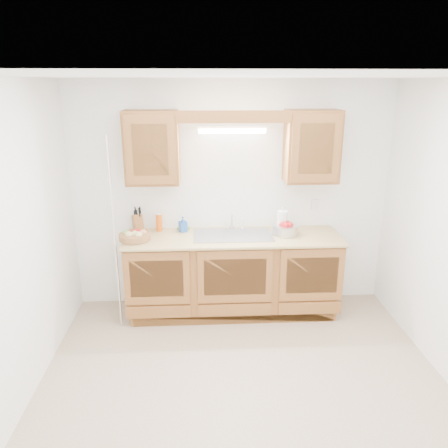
{
  "coord_description": "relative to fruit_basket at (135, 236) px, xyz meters",
  "views": [
    {
      "loc": [
        -0.33,
        -3.2,
        2.45
      ],
      "look_at": [
        -0.12,
        0.85,
        1.14
      ],
      "focal_mm": 35.0,
      "sensor_mm": 36.0,
      "label": 1
    }
  ],
  "objects": [
    {
      "name": "soap_bottle",
      "position": [
        0.49,
        0.24,
        0.04
      ],
      "size": [
        0.1,
        0.1,
        0.17
      ],
      "primitive_type": "imported",
      "rotation": [
        0.0,
        0.0,
        0.43
      ],
      "color": "#2357B3",
      "rests_on": "countertop"
    },
    {
      "name": "fluorescent_fixture",
      "position": [
        1.03,
        0.3,
        1.05
      ],
      "size": [
        0.76,
        0.08,
        0.08
      ],
      "color": "white",
      "rests_on": "room"
    },
    {
      "name": "outlet_plate",
      "position": [
        1.98,
        0.37,
        0.2
      ],
      "size": [
        0.08,
        0.01,
        0.12
      ],
      "primitive_type": "cube",
      "color": "white",
      "rests_on": "room"
    },
    {
      "name": "base_cabinets",
      "position": [
        1.03,
        0.08,
        -0.51
      ],
      "size": [
        2.2,
        0.6,
        0.86
      ],
      "primitive_type": "cube",
      "color": "brown",
      "rests_on": "ground"
    },
    {
      "name": "knife_block",
      "position": [
        0.0,
        0.27,
        0.06
      ],
      "size": [
        0.15,
        0.19,
        0.29
      ],
      "rotation": [
        0.0,
        0.0,
        0.42
      ],
      "color": "brown",
      "rests_on": "countertop"
    },
    {
      "name": "apple_bowl",
      "position": [
        1.6,
        0.09,
        0.02
      ],
      "size": [
        0.35,
        0.35,
        0.14
      ],
      "rotation": [
        0.0,
        0.0,
        -0.29
      ],
      "color": "silver",
      "rests_on": "countertop"
    },
    {
      "name": "upper_cabinet_right",
      "position": [
        1.86,
        0.22,
        0.88
      ],
      "size": [
        0.55,
        0.33,
        0.75
      ],
      "primitive_type": "cube",
      "color": "brown",
      "rests_on": "room"
    },
    {
      "name": "upper_cabinet_left",
      "position": [
        0.2,
        0.22,
        0.88
      ],
      "size": [
        0.55,
        0.33,
        0.75
      ],
      "primitive_type": "cube",
      "color": "brown",
      "rests_on": "room"
    },
    {
      "name": "orange_canister",
      "position": [
        0.23,
        0.28,
        0.06
      ],
      "size": [
        0.08,
        0.08,
        0.2
      ],
      "rotation": [
        0.0,
        0.0,
        0.23
      ],
      "color": "#E95A0C",
      "rests_on": "countertop"
    },
    {
      "name": "sponge",
      "position": [
        0.49,
        0.32,
        -0.04
      ],
      "size": [
        0.14,
        0.11,
        0.03
      ],
      "rotation": [
        0.0,
        0.0,
        -0.31
      ],
      "color": "#CC333F",
      "rests_on": "countertop"
    },
    {
      "name": "countertop",
      "position": [
        1.03,
        0.07,
        -0.07
      ],
      "size": [
        2.3,
        0.63,
        0.04
      ],
      "primitive_type": "cube",
      "color": "tan",
      "rests_on": "base_cabinets"
    },
    {
      "name": "sink",
      "position": [
        1.03,
        0.09,
        -0.12
      ],
      "size": [
        0.84,
        0.46,
        0.36
      ],
      "color": "#9E9EA3",
      "rests_on": "countertop"
    },
    {
      "name": "paper_towel",
      "position": [
        1.57,
        0.16,
        0.07
      ],
      "size": [
        0.14,
        0.14,
        0.29
      ],
      "rotation": [
        0.0,
        0.0,
        -0.02
      ],
      "color": "silver",
      "rests_on": "countertop"
    },
    {
      "name": "wire_shelf_pole",
      "position": [
        -0.17,
        -0.18,
        0.05
      ],
      "size": [
        0.03,
        0.03,
        2.0
      ],
      "primitive_type": "cylinder",
      "color": "silver",
      "rests_on": "ground"
    },
    {
      "name": "fruit_basket",
      "position": [
        0.0,
        0.0,
        0.0
      ],
      "size": [
        0.43,
        0.43,
        0.1
      ],
      "rotation": [
        0.0,
        0.0,
        -0.42
      ],
      "color": "#A97444",
      "rests_on": "countertop"
    },
    {
      "name": "valance",
      "position": [
        1.03,
        0.07,
        1.19
      ],
      "size": [
        2.2,
        0.05,
        0.12
      ],
      "primitive_type": "cube",
      "color": "brown",
      "rests_on": "room"
    },
    {
      "name": "room",
      "position": [
        1.03,
        -1.12,
        0.3
      ],
      "size": [
        3.52,
        3.5,
        2.5
      ],
      "color": "#C3A98D",
      "rests_on": "ground"
    }
  ]
}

